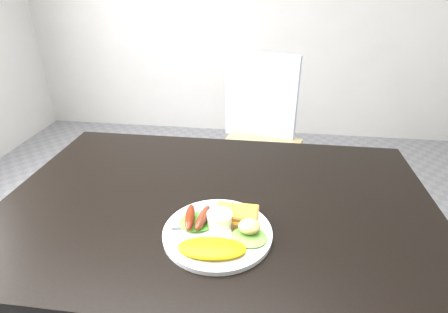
{
  "coord_description": "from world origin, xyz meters",
  "views": [
    {
      "loc": [
        0.12,
        -0.8,
        1.31
      ],
      "look_at": [
        0.02,
        -0.03,
        0.9
      ],
      "focal_mm": 28.0,
      "sensor_mm": 36.0,
      "label": 1
    }
  ],
  "objects": [
    {
      "name": "fork",
      "position": [
        -0.02,
        -0.15,
        0.76
      ],
      "size": [
        0.14,
        0.04,
        0.0
      ],
      "primitive_type": "cube",
      "rotation": [
        0.0,
        0.0,
        0.19
      ],
      "color": "#ADAFB7",
      "rests_on": "plate"
    },
    {
      "name": "toast_a",
      "position": [
        0.05,
        -0.09,
        0.77
      ],
      "size": [
        0.1,
        0.1,
        0.01
      ],
      "primitive_type": "cube",
      "rotation": [
        0.0,
        0.0,
        -0.17
      ],
      "color": "olive",
      "rests_on": "plate"
    },
    {
      "name": "omelette",
      "position": [
        0.02,
        -0.22,
        0.77
      ],
      "size": [
        0.16,
        0.08,
        0.02
      ],
      "primitive_type": "ellipsoid",
      "rotation": [
        0.0,
        0.0,
        0.07
      ],
      "color": "yellow",
      "rests_on": "plate"
    },
    {
      "name": "ramekin",
      "position": [
        0.02,
        -0.13,
        0.78
      ],
      "size": [
        0.07,
        0.07,
        0.04
      ],
      "primitive_type": "cylinder",
      "rotation": [
        0.0,
        0.0,
        0.13
      ],
      "color": "white",
      "rests_on": "plate"
    },
    {
      "name": "sausage_a",
      "position": [
        -0.05,
        -0.13,
        0.78
      ],
      "size": [
        0.04,
        0.11,
        0.03
      ],
      "primitive_type": "ellipsoid",
      "rotation": [
        0.0,
        0.0,
        0.14
      ],
      "color": "#651A0C",
      "rests_on": "lettuce_left"
    },
    {
      "name": "plate",
      "position": [
        0.02,
        -0.15,
        0.76
      ],
      "size": [
        0.26,
        0.26,
        0.01
      ],
      "primitive_type": "cylinder",
      "color": "white",
      "rests_on": "dining_table"
    },
    {
      "name": "person",
      "position": [
        -0.15,
        0.5,
        0.76
      ],
      "size": [
        0.59,
        0.43,
        1.52
      ],
      "primitive_type": "imported",
      "rotation": [
        0.0,
        0.0,
        3.26
      ],
      "color": "navy",
      "rests_on": "ground"
    },
    {
      "name": "lettuce_left",
      "position": [
        -0.03,
        -0.13,
        0.77
      ],
      "size": [
        0.1,
        0.1,
        0.01
      ],
      "primitive_type": "ellipsoid",
      "rotation": [
        0.0,
        0.0,
        0.18
      ],
      "color": "#369028",
      "rests_on": "plate"
    },
    {
      "name": "dining_table",
      "position": [
        0.0,
        0.0,
        0.73
      ],
      "size": [
        1.2,
        0.8,
        0.04
      ],
      "primitive_type": "cube",
      "color": "black",
      "rests_on": "ground"
    },
    {
      "name": "dining_chair",
      "position": [
        0.08,
        0.91,
        0.45
      ],
      "size": [
        0.51,
        0.51,
        0.05
      ],
      "primitive_type": "cube",
      "rotation": [
        0.0,
        0.0,
        -0.27
      ],
      "color": "tan",
      "rests_on": "ground"
    },
    {
      "name": "lettuce_right",
      "position": [
        0.1,
        -0.17,
        0.77
      ],
      "size": [
        0.1,
        0.09,
        0.01
      ],
      "primitive_type": "ellipsoid",
      "rotation": [
        0.0,
        0.0,
        -0.18
      ],
      "color": "#679A32",
      "rests_on": "plate"
    },
    {
      "name": "potato_salad",
      "position": [
        0.1,
        -0.15,
        0.79
      ],
      "size": [
        0.06,
        0.06,
        0.03
      ],
      "primitive_type": "ellipsoid",
      "rotation": [
        0.0,
        0.0,
        0.23
      ],
      "color": "#D0C88B",
      "rests_on": "lettuce_right"
    },
    {
      "name": "toast_b",
      "position": [
        0.08,
        -0.1,
        0.78
      ],
      "size": [
        0.07,
        0.07,
        0.01
      ],
      "primitive_type": "cube",
      "rotation": [
        0.0,
        0.0,
        -0.02
      ],
      "color": "brown",
      "rests_on": "toast_a"
    },
    {
      "name": "sausage_b",
      "position": [
        -0.02,
        -0.13,
        0.78
      ],
      "size": [
        0.04,
        0.1,
        0.02
      ],
      "primitive_type": "ellipsoid",
      "rotation": [
        0.0,
        0.0,
        -0.13
      ],
      "color": "brown",
      "rests_on": "lettuce_left"
    }
  ]
}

